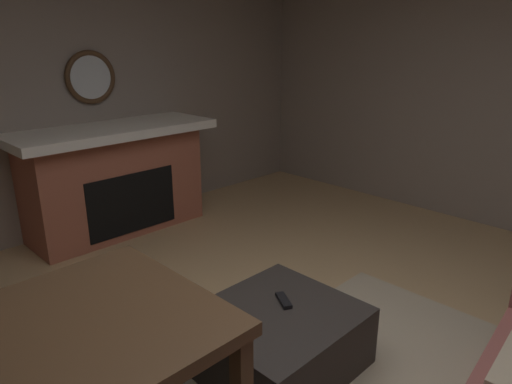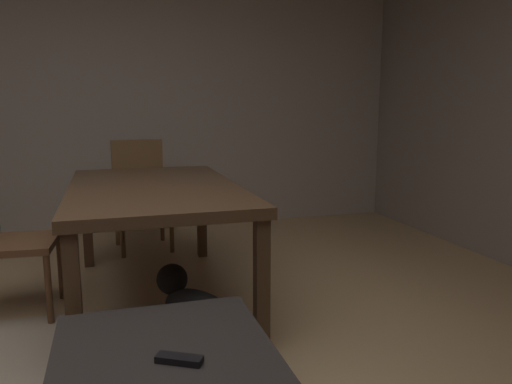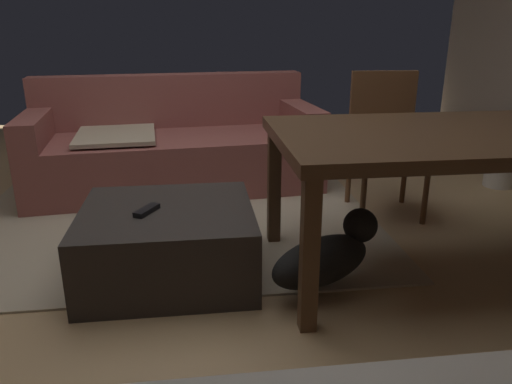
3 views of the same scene
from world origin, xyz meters
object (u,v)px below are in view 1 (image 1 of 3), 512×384
fireplace (115,179)px  round_wall_mirror (91,77)px  tv_remote (284,300)px  ottoman_coffee_table (278,339)px

fireplace → round_wall_mirror: (0.00, -0.29, 0.93)m
round_wall_mirror → tv_remote: round_wall_mirror is taller
fireplace → tv_remote: fireplace is taller
fireplace → tv_remote: bearing=83.0°
ottoman_coffee_table → tv_remote: tv_remote is taller
round_wall_mirror → ottoman_coffee_table: size_ratio=0.59×
round_wall_mirror → fireplace: bearing=90.0°
fireplace → tv_remote: 2.45m
fireplace → tv_remote: size_ratio=11.61×
round_wall_mirror → tv_remote: size_ratio=3.09×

